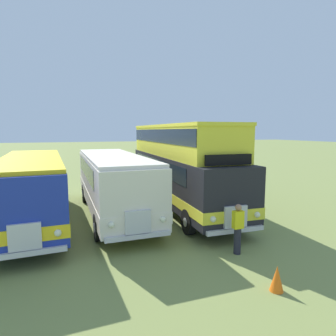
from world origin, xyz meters
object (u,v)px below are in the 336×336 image
at_px(bus_fourth_in_row, 32,184).
at_px(cone_near_end, 277,279).
at_px(bus_sixth_in_row, 179,162).
at_px(bus_fifth_in_row, 113,180).
at_px(marshal_person, 238,229).

height_order(bus_fourth_in_row, cone_near_end, bus_fourth_in_row).
distance_m(bus_fourth_in_row, bus_sixth_in_row, 7.31).
bearing_deg(bus_fifth_in_row, bus_sixth_in_row, 2.70).
xyz_separation_m(bus_fourth_in_row, marshal_person, (6.78, -6.27, -0.87)).
relative_size(bus_fourth_in_row, marshal_person, 6.16).
xyz_separation_m(bus_fifth_in_row, marshal_person, (3.15, -6.25, -0.86)).
distance_m(bus_fifth_in_row, cone_near_end, 9.17).
bearing_deg(marshal_person, cone_near_end, -98.50).
height_order(bus_fourth_in_row, marshal_person, bus_fourth_in_row).
height_order(bus_fourth_in_row, bus_sixth_in_row, bus_sixth_in_row).
distance_m(bus_fourth_in_row, cone_near_end, 10.86).
relative_size(bus_sixth_in_row, cone_near_end, 17.00).
bearing_deg(bus_fifth_in_row, bus_fourth_in_row, 179.74).
bearing_deg(bus_fifth_in_row, cone_near_end, -72.06).
bearing_deg(cone_near_end, marshal_person, 81.50).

